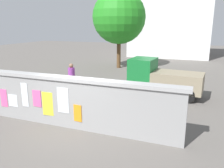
% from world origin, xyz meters
% --- Properties ---
extents(ground, '(60.00, 60.00, 0.00)m').
position_xyz_m(ground, '(0.00, 8.00, 0.00)').
color(ground, '#605B56').
extents(poster_wall, '(7.25, 0.42, 1.81)m').
position_xyz_m(poster_wall, '(-0.01, -0.00, 0.93)').
color(poster_wall, gray).
rests_on(poster_wall, ground).
extents(auto_rickshaw_truck, '(3.72, 1.81, 1.85)m').
position_xyz_m(auto_rickshaw_truck, '(2.03, 4.91, 0.90)').
color(auto_rickshaw_truck, black).
rests_on(auto_rickshaw_truck, ground).
extents(motorcycle, '(1.89, 0.58, 0.87)m').
position_xyz_m(motorcycle, '(-0.33, 2.54, 0.46)').
color(motorcycle, black).
rests_on(motorcycle, ground).
extents(bicycle_near, '(1.67, 0.55, 0.95)m').
position_xyz_m(bicycle_near, '(-2.96, 1.64, 0.36)').
color(bicycle_near, black).
rests_on(bicycle_near, ground).
extents(person_walking, '(0.40, 0.40, 1.62)m').
position_xyz_m(person_walking, '(-2.33, 3.45, 0.99)').
color(person_walking, purple).
rests_on(person_walking, ground).
extents(tree_roadside, '(4.29, 4.29, 6.28)m').
position_xyz_m(tree_roadside, '(-2.56, 11.52, 4.12)').
color(tree_roadside, brown).
rests_on(tree_roadside, ground).
extents(building_background, '(8.97, 7.26, 7.80)m').
position_xyz_m(building_background, '(0.40, 21.69, 3.92)').
color(building_background, silver).
rests_on(building_background, ground).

